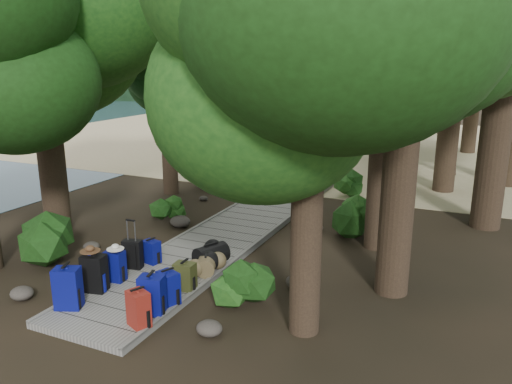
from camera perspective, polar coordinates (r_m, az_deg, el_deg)
The scene contains 50 objects.
ground at distance 12.45m, azimuth -4.02°, elevation -5.69°, with size 120.00×120.00×0.00m, color black.
sand_beach at distance 27.17m, azimuth 12.26°, elevation 5.30°, with size 40.00×22.00×0.02m, color tan.
water_bay at distance 51.71m, azimuth -22.64°, elevation 8.90°, with size 50.00×60.00×0.02m, color #294754.
distant_hill at distance 74.09m, azimuth -13.88°, elevation 11.06°, with size 32.00×16.00×12.00m, color black.
boardwalk at distance 13.27m, azimuth -1.97°, elevation -4.08°, with size 2.00×12.00×0.12m, color gray.
backpack_left_a at distance 9.47m, azimuth -20.73°, elevation -10.02°, with size 0.44×0.31×0.83m, color #030B7B, non-canonical shape.
backpack_left_b at distance 9.97m, azimuth -17.99°, elevation -8.62°, with size 0.43×0.30×0.79m, color black, non-canonical shape.
backpack_left_c at distance 10.31m, azimuth -15.82°, elevation -7.96°, with size 0.37×0.26×0.69m, color #030B7B, non-canonical shape.
backpack_left_d at distance 11.03m, azimuth -11.87°, elevation -6.56°, with size 0.36×0.26×0.55m, color #030B7B, non-canonical shape.
backpack_right_a at distance 8.57m, azimuth -13.29°, elevation -12.68°, with size 0.38×0.27×0.68m, color maroon, non-canonical shape.
backpack_right_b at distance 8.89m, azimuth -11.81°, elevation -11.23°, with size 0.42×0.30×0.76m, color #030B7B, non-canonical shape.
backpack_right_c at distance 9.20m, azimuth -9.99°, elevation -10.54°, with size 0.39×0.28×0.66m, color #030B7B, non-canonical shape.
backpack_right_d at distance 9.69m, azimuth -8.13°, elevation -9.35°, with size 0.39×0.28×0.59m, color #363B19, non-canonical shape.
duffel_right_khaki at distance 10.36m, azimuth -5.67°, elevation -8.22°, with size 0.39×0.58×0.39m, color brown, non-canonical shape.
duffel_right_black at distance 10.76m, azimuth -5.15°, elevation -7.15°, with size 0.44×0.71×0.44m, color black, non-canonical shape.
suitcase_on_boardwalk at distance 10.84m, azimuth -13.91°, elevation -6.90°, with size 0.39×0.22×0.61m, color black, non-canonical shape.
lone_suitcase_on_sand at distance 19.43m, azimuth 8.13°, elevation 2.83°, with size 0.44×0.25×0.69m, color black, non-canonical shape.
hat_brown at distance 9.84m, azimuth -18.45°, elevation -6.14°, with size 0.37×0.37×0.11m, color #51351E, non-canonical shape.
hat_white at distance 10.10m, azimuth -15.80°, elevation -6.01°, with size 0.33×0.33×0.11m, color silver, non-canonical shape.
kayak at distance 22.19m, azimuth -0.82°, elevation 4.03°, with size 0.78×3.55×0.35m, color #AA130E.
sun_lounger at distance 20.23m, azimuth 16.67°, elevation 2.66°, with size 0.57×1.78×0.57m, color silver, non-canonical shape.
tree_right_a at distance 7.53m, azimuth 6.14°, elevation 9.01°, with size 4.33×4.33×7.21m, color black, non-canonical shape.
tree_right_b at distance 9.27m, azimuth 17.06°, elevation 15.11°, with size 5.04×5.04×9.01m, color black, non-canonical shape.
tree_right_c at distance 11.64m, azimuth 14.79°, elevation 13.48°, with size 4.83×4.83×8.36m, color black, non-canonical shape.
tree_right_d at distance 14.24m, azimuth 27.11°, elevation 17.91°, with size 6.00×6.00×11.01m, color black, non-canonical shape.
tree_right_e at distance 17.80m, azimuth 22.05°, elevation 15.87°, with size 5.55×5.55×10.00m, color black, non-canonical shape.
tree_left_b at distance 13.60m, azimuth -23.59°, elevation 15.70°, with size 5.38×5.38×9.68m, color black, non-canonical shape.
tree_left_c at distance 16.58m, azimuth -10.21°, elevation 12.10°, with size 4.17×4.17×7.26m, color black, non-canonical shape.
tree_back_a at distance 25.92m, azimuth 8.69°, elevation 14.89°, with size 5.14×5.14×8.90m, color black, non-canonical shape.
tree_back_b at distance 27.07m, azimuth 17.66°, elevation 16.58°, with size 6.15×6.15×10.98m, color black, non-canonical shape.
tree_back_c at distance 26.05m, azimuth 24.10°, elevation 14.66°, with size 5.37×5.37×9.67m, color black, non-canonical shape.
tree_back_d at distance 26.68m, azimuth -0.15°, elevation 13.50°, with size 4.48×4.48×7.46m, color black, non-canonical shape.
palm_right_a at distance 16.61m, azimuth 15.17°, elevation 10.74°, with size 3.89×3.89×6.63m, color #123C10, non-canonical shape.
palm_right_b at distance 20.72m, azimuth 22.58°, elevation 13.79°, with size 4.53×4.53×8.74m, color #123C10, non-canonical shape.
palm_right_c at distance 22.67m, azimuth 17.27°, elevation 11.64°, with size 4.21×4.21×6.70m, color #123C10, non-canonical shape.
palm_left_a at distance 19.35m, azimuth -8.18°, elevation 11.11°, with size 3.96×3.96×6.29m, color #123C10, non-canonical shape.
rock_left_a at distance 10.52m, azimuth -25.20°, elevation -10.43°, with size 0.45×0.40×0.25m, color #4C473F, non-canonical shape.
rock_left_b at distance 12.43m, azimuth -18.29°, elevation -5.94°, with size 0.40×0.36×0.22m, color #4C473F, non-canonical shape.
rock_left_c at distance 13.60m, azimuth -8.67°, elevation -3.35°, with size 0.56×0.50×0.31m, color #4C473F, non-canonical shape.
rock_left_d at distance 16.05m, azimuth -6.01°, elevation -0.72°, with size 0.28×0.25×0.15m, color #4C473F, non-canonical shape.
rock_right_a at distance 8.47m, azimuth -5.37°, elevation -15.24°, with size 0.44×0.40×0.24m, color #4C473F, non-canonical shape.
rock_right_b at distance 9.99m, azimuth 4.91°, elevation -10.19°, with size 0.52×0.47×0.28m, color #4C473F, non-canonical shape.
rock_right_c at distance 13.28m, azimuth 7.03°, elevation -4.03°, with size 0.32×0.29×0.18m, color #4C473F, non-canonical shape.
rock_right_d at distance 15.43m, azimuth 11.96°, elevation -1.38°, with size 0.49×0.44×0.27m, color #4C473F, non-canonical shape.
shrub_left_a at distance 11.77m, azimuth -22.87°, elevation -5.26°, with size 1.22×1.22×1.10m, color #184514, non-canonical shape.
shrub_left_b at distance 14.07m, azimuth -10.04°, elevation -1.92°, with size 0.79×0.79×0.71m, color #184514, non-canonical shape.
shrub_left_c at distance 17.74m, azimuth -4.98°, elevation 2.33°, with size 1.18×1.18×1.06m, color #184514, non-canonical shape.
shrub_right_a at distance 9.17m, azimuth -1.71°, elevation -10.67°, with size 0.91×0.91×0.82m, color #184514, non-canonical shape.
shrub_right_b at distance 12.99m, azimuth 11.78°, elevation -2.60°, with size 1.20×1.20×1.08m, color #184514, non-canonical shape.
shrub_right_c at distance 16.66m, azimuth 10.48°, elevation 0.90°, with size 0.92×0.92×0.83m, color #184514, non-canonical shape.
Camera 1 is at (5.60, -10.23, 4.36)m, focal length 35.00 mm.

